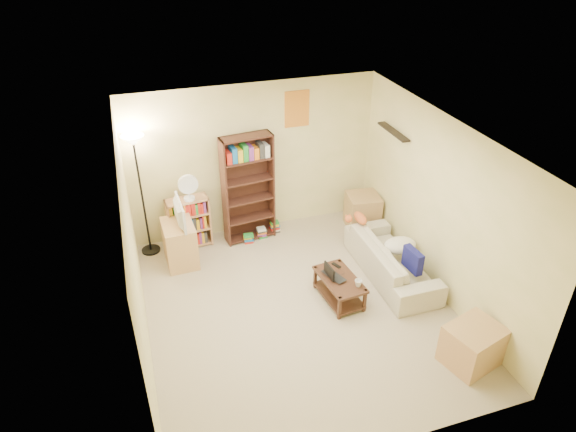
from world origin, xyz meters
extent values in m
plane|color=#BFAE8F|center=(0.00, 0.00, 0.00)|extent=(4.50, 4.50, 0.00)
cube|color=#FCE7AA|center=(0.00, 2.25, 1.25)|extent=(4.00, 0.04, 2.50)
cube|color=#FCE7AA|center=(0.00, -2.25, 1.25)|extent=(4.00, 0.04, 2.50)
cube|color=#FCE7AA|center=(-2.00, 0.00, 1.25)|extent=(0.04, 4.50, 2.50)
cube|color=#FCE7AA|center=(2.00, 0.00, 1.25)|extent=(0.04, 4.50, 2.50)
cube|color=white|center=(0.00, 0.00, 2.50)|extent=(4.00, 4.50, 0.04)
cube|color=red|center=(0.72, 2.24, 2.02)|extent=(0.40, 0.02, 0.58)
cube|color=black|center=(1.92, 1.30, 1.85)|extent=(0.12, 0.80, 0.03)
imported|color=#B8AC98|center=(1.55, 0.31, 0.27)|extent=(1.86, 0.75, 0.54)
cube|color=navy|center=(1.64, -0.10, 0.52)|extent=(0.14, 0.36, 0.32)
ellipsoid|color=silver|center=(1.68, 0.35, 0.46)|extent=(0.50, 0.36, 0.21)
ellipsoid|color=orange|center=(1.35, 1.02, 0.61)|extent=(0.34, 0.15, 0.14)
sphere|color=orange|center=(1.15, 1.02, 0.63)|extent=(0.12, 0.12, 0.12)
cube|color=#3E2317|center=(0.60, 0.02, 0.34)|extent=(0.53, 0.86, 0.04)
cube|color=#3E2317|center=(0.60, 0.02, 0.07)|extent=(0.51, 0.81, 0.03)
cube|color=#3E2317|center=(0.44, -0.36, 0.18)|extent=(0.04, 0.04, 0.36)
cube|color=#3E2317|center=(0.83, -0.32, 0.18)|extent=(0.04, 0.04, 0.36)
cube|color=#3E2317|center=(0.37, 0.35, 0.18)|extent=(0.04, 0.04, 0.36)
cube|color=#3E2317|center=(0.75, 0.39, 0.18)|extent=(0.04, 0.04, 0.36)
imported|color=black|center=(0.58, 0.09, 0.38)|extent=(0.53, 0.49, 0.03)
cube|color=white|center=(0.46, 0.08, 0.47)|extent=(0.04, 0.27, 0.18)
imported|color=silver|center=(0.76, -0.21, 0.41)|extent=(0.17, 0.17, 0.10)
cube|color=black|center=(0.66, 0.30, 0.37)|extent=(0.10, 0.15, 0.02)
cube|color=tan|center=(-1.37, 1.59, 0.34)|extent=(0.48, 0.65, 0.68)
imported|color=black|center=(-1.37, 1.59, 0.87)|extent=(0.68, 0.14, 0.39)
cube|color=#422219|center=(-0.19, 1.93, 0.90)|extent=(0.84, 0.36, 1.80)
cube|color=tan|center=(-1.16, 2.00, 0.43)|extent=(0.69, 0.33, 0.85)
cylinder|color=white|center=(-1.11, 1.98, 0.87)|extent=(0.17, 0.17, 0.04)
cylinder|color=white|center=(-1.11, 1.98, 0.97)|extent=(0.02, 0.02, 0.17)
cylinder|color=white|center=(-1.11, 1.95, 1.13)|extent=(0.30, 0.06, 0.30)
cylinder|color=black|center=(-1.80, 2.04, 0.02)|extent=(0.29, 0.29, 0.03)
cylinder|color=black|center=(-1.80, 2.04, 0.93)|extent=(0.03, 0.03, 1.86)
cone|color=#F9E5C2|center=(-1.80, 2.04, 1.90)|extent=(0.33, 0.33, 0.15)
cube|color=tan|center=(1.72, 1.68, 0.30)|extent=(0.59, 0.59, 0.60)
cube|color=tan|center=(1.65, -1.53, 0.26)|extent=(0.74, 0.67, 0.52)
cube|color=red|center=(-0.25, 1.81, 0.07)|extent=(0.17, 0.13, 0.14)
cube|color=#1966B2|center=(-0.01, 1.88, 0.09)|extent=(0.17, 0.13, 0.17)
cube|color=gold|center=(0.24, 1.96, 0.10)|extent=(0.17, 0.13, 0.20)
camera|label=1|loc=(-1.80, -5.07, 4.70)|focal=32.00mm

